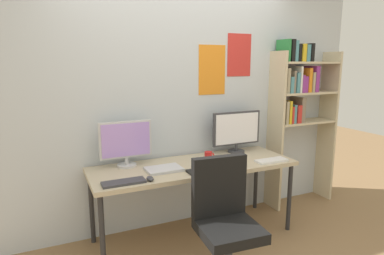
{
  "coord_description": "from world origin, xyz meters",
  "views": [
    {
      "loc": [
        -1.28,
        -2.16,
        1.7
      ],
      "look_at": [
        0.0,
        0.65,
        1.09
      ],
      "focal_mm": 31.08,
      "sensor_mm": 36.0,
      "label": 1
    }
  ],
  "objects_px": {
    "bookshelf": "(299,99)",
    "coffee_mug": "(209,156)",
    "monitor_left": "(126,142)",
    "keyboard_left": "(124,182)",
    "mouse_right_side": "(150,179)",
    "keyboard_right": "(271,160)",
    "monitor_right": "(237,130)",
    "mouse_left_side": "(243,163)",
    "keyboard_center": "(205,170)",
    "office_chair": "(226,235)",
    "desk": "(194,170)",
    "laptop_closed": "(164,169)"
  },
  "relations": [
    {
      "from": "keyboard_left",
      "to": "keyboard_right",
      "type": "relative_size",
      "value": 1.08
    },
    {
      "from": "monitor_left",
      "to": "mouse_right_side",
      "type": "bearing_deg",
      "value": -79.75
    },
    {
      "from": "monitor_right",
      "to": "laptop_closed",
      "type": "relative_size",
      "value": 1.76
    },
    {
      "from": "bookshelf",
      "to": "coffee_mug",
      "type": "distance_m",
      "value": 1.37
    },
    {
      "from": "monitor_left",
      "to": "monitor_right",
      "type": "xyz_separation_m",
      "value": [
        1.2,
        0.0,
        0.01
      ]
    },
    {
      "from": "laptop_closed",
      "to": "mouse_right_side",
      "type": "bearing_deg",
      "value": -134.52
    },
    {
      "from": "office_chair",
      "to": "keyboard_center",
      "type": "height_order",
      "value": "office_chair"
    },
    {
      "from": "laptop_closed",
      "to": "coffee_mug",
      "type": "distance_m",
      "value": 0.52
    },
    {
      "from": "bookshelf",
      "to": "coffee_mug",
      "type": "xyz_separation_m",
      "value": [
        -1.27,
        -0.17,
        -0.49
      ]
    },
    {
      "from": "keyboard_left",
      "to": "coffee_mug",
      "type": "distance_m",
      "value": 0.96
    },
    {
      "from": "keyboard_left",
      "to": "coffee_mug",
      "type": "xyz_separation_m",
      "value": [
        0.91,
        0.29,
        0.04
      ]
    },
    {
      "from": "desk",
      "to": "bookshelf",
      "type": "xyz_separation_m",
      "value": [
        1.45,
        0.23,
        0.59
      ]
    },
    {
      "from": "keyboard_left",
      "to": "keyboard_right",
      "type": "bearing_deg",
      "value": 0.0
    },
    {
      "from": "bookshelf",
      "to": "keyboard_right",
      "type": "xyz_separation_m",
      "value": [
        -0.72,
        -0.46,
        -0.53
      ]
    },
    {
      "from": "keyboard_left",
      "to": "monitor_right",
      "type": "bearing_deg",
      "value": 18.38
    },
    {
      "from": "monitor_right",
      "to": "office_chair",
      "type": "bearing_deg",
      "value": -125.32
    },
    {
      "from": "mouse_right_side",
      "to": "laptop_closed",
      "type": "distance_m",
      "value": 0.28
    },
    {
      "from": "mouse_left_side",
      "to": "coffee_mug",
      "type": "distance_m",
      "value": 0.36
    },
    {
      "from": "keyboard_left",
      "to": "office_chair",
      "type": "bearing_deg",
      "value": -38.72
    },
    {
      "from": "mouse_right_side",
      "to": "mouse_left_side",
      "type": "bearing_deg",
      "value": 2.62
    },
    {
      "from": "mouse_left_side",
      "to": "keyboard_left",
      "type": "bearing_deg",
      "value": -178.87
    },
    {
      "from": "keyboard_right",
      "to": "coffee_mug",
      "type": "bearing_deg",
      "value": 152.44
    },
    {
      "from": "monitor_left",
      "to": "desk",
      "type": "bearing_deg",
      "value": -19.49
    },
    {
      "from": "mouse_right_side",
      "to": "coffee_mug",
      "type": "height_order",
      "value": "coffee_mug"
    },
    {
      "from": "desk",
      "to": "bookshelf",
      "type": "bearing_deg",
      "value": 8.99
    },
    {
      "from": "desk",
      "to": "keyboard_center",
      "type": "xyz_separation_m",
      "value": [
        0.0,
        -0.23,
        0.06
      ]
    },
    {
      "from": "keyboard_left",
      "to": "mouse_right_side",
      "type": "xyz_separation_m",
      "value": [
        0.21,
        -0.02,
        0.01
      ]
    },
    {
      "from": "monitor_left",
      "to": "keyboard_right",
      "type": "distance_m",
      "value": 1.42
    },
    {
      "from": "desk",
      "to": "bookshelf",
      "type": "distance_m",
      "value": 1.58
    },
    {
      "from": "keyboard_left",
      "to": "mouse_left_side",
      "type": "bearing_deg",
      "value": 1.13
    },
    {
      "from": "bookshelf",
      "to": "office_chair",
      "type": "distance_m",
      "value": 2.02
    },
    {
      "from": "keyboard_left",
      "to": "monitor_left",
      "type": "bearing_deg",
      "value": 73.49
    },
    {
      "from": "monitor_left",
      "to": "keyboard_left",
      "type": "distance_m",
      "value": 0.51
    },
    {
      "from": "keyboard_right",
      "to": "mouse_right_side",
      "type": "relative_size",
      "value": 3.37
    },
    {
      "from": "mouse_left_side",
      "to": "coffee_mug",
      "type": "height_order",
      "value": "coffee_mug"
    },
    {
      "from": "keyboard_right",
      "to": "laptop_closed",
      "type": "distance_m",
      "value": 1.07
    },
    {
      "from": "monitor_right",
      "to": "keyboard_center",
      "type": "relative_size",
      "value": 1.73
    },
    {
      "from": "bookshelf",
      "to": "monitor_left",
      "type": "bearing_deg",
      "value": -179.52
    },
    {
      "from": "desk",
      "to": "keyboard_left",
      "type": "height_order",
      "value": "keyboard_left"
    },
    {
      "from": "keyboard_right",
      "to": "mouse_left_side",
      "type": "relative_size",
      "value": 3.37
    },
    {
      "from": "keyboard_center",
      "to": "mouse_right_side",
      "type": "height_order",
      "value": "mouse_right_side"
    },
    {
      "from": "keyboard_right",
      "to": "keyboard_left",
      "type": "bearing_deg",
      "value": 180.0
    },
    {
      "from": "keyboard_right",
      "to": "mouse_left_side",
      "type": "distance_m",
      "value": 0.31
    },
    {
      "from": "office_chair",
      "to": "keyboard_right",
      "type": "height_order",
      "value": "office_chair"
    },
    {
      "from": "coffee_mug",
      "to": "keyboard_center",
      "type": "bearing_deg",
      "value": -122.65
    },
    {
      "from": "bookshelf",
      "to": "mouse_left_side",
      "type": "xyz_separation_m",
      "value": [
        -1.03,
        -0.44,
        -0.52
      ]
    },
    {
      "from": "desk",
      "to": "office_chair",
      "type": "distance_m",
      "value": 0.81
    },
    {
      "from": "monitor_left",
      "to": "keyboard_right",
      "type": "bearing_deg",
      "value": -18.38
    },
    {
      "from": "coffee_mug",
      "to": "mouse_right_side",
      "type": "bearing_deg",
      "value": -156.37
    },
    {
      "from": "bookshelf",
      "to": "coffee_mug",
      "type": "bearing_deg",
      "value": -172.2
    }
  ]
}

